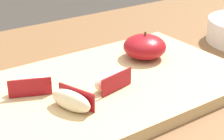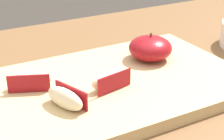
% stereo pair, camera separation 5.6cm
% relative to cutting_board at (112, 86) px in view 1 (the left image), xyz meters
% --- Properties ---
extents(dining_table, '(1.48, 0.81, 0.78)m').
position_rel_cutting_board_xyz_m(dining_table, '(0.02, 0.00, -0.11)').
color(dining_table, brown).
rests_on(dining_table, ground_plane).
extents(cutting_board, '(0.45, 0.28, 0.02)m').
position_rel_cutting_board_xyz_m(cutting_board, '(0.00, 0.00, 0.00)').
color(cutting_board, tan).
rests_on(cutting_board, dining_table).
extents(apple_half_skin_up, '(0.08, 0.08, 0.05)m').
position_rel_cutting_board_xyz_m(apple_half_skin_up, '(0.11, 0.05, 0.03)').
color(apple_half_skin_up, maroon).
rests_on(apple_half_skin_up, cutting_board).
extents(apple_wedge_back, '(0.07, 0.04, 0.03)m').
position_rel_cutting_board_xyz_m(apple_wedge_back, '(-0.01, -0.02, 0.03)').
color(apple_wedge_back, beige).
rests_on(apple_wedge_back, cutting_board).
extents(apple_wedge_front, '(0.07, 0.05, 0.03)m').
position_rel_cutting_board_xyz_m(apple_wedge_front, '(-0.13, 0.04, 0.03)').
color(apple_wedge_front, beige).
rests_on(apple_wedge_front, cutting_board).
extents(apple_wedge_near_knife, '(0.05, 0.07, 0.03)m').
position_rel_cutting_board_xyz_m(apple_wedge_near_knife, '(-0.10, -0.04, 0.03)').
color(apple_wedge_near_knife, beige).
rests_on(apple_wedge_near_knife, cutting_board).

